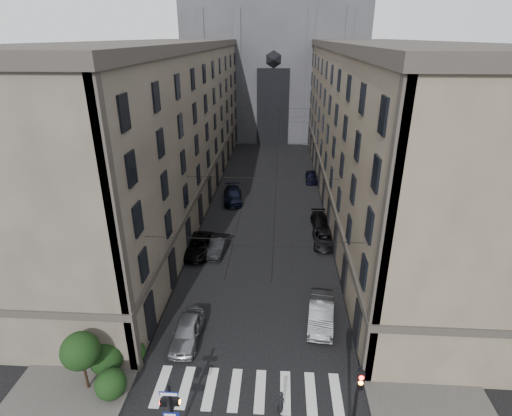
% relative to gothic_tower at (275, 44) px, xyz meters
% --- Properties ---
extents(sidewalk_left, '(7.00, 80.00, 0.15)m').
position_rel_gothic_tower_xyz_m(sidewalk_left, '(-10.50, -38.96, -17.72)').
color(sidewalk_left, '#383533').
rests_on(sidewalk_left, ground).
extents(sidewalk_right, '(7.00, 80.00, 0.15)m').
position_rel_gothic_tower_xyz_m(sidewalk_right, '(10.50, -38.96, -17.72)').
color(sidewalk_right, '#383533').
rests_on(sidewalk_right, ground).
extents(zebra_crossing, '(11.00, 3.20, 0.01)m').
position_rel_gothic_tower_xyz_m(zebra_crossing, '(0.00, -69.96, -17.79)').
color(zebra_crossing, beige).
rests_on(zebra_crossing, ground).
extents(building_left, '(13.60, 60.60, 18.85)m').
position_rel_gothic_tower_xyz_m(building_left, '(-13.44, -38.96, -8.45)').
color(building_left, '#494238').
rests_on(building_left, ground).
extents(building_right, '(13.60, 60.60, 18.85)m').
position_rel_gothic_tower_xyz_m(building_right, '(13.44, -38.96, -8.45)').
color(building_right, brown).
rests_on(building_right, ground).
extents(gothic_tower, '(35.00, 23.00, 58.00)m').
position_rel_gothic_tower_xyz_m(gothic_tower, '(0.00, 0.00, 0.00)').
color(gothic_tower, '#2D2D33').
rests_on(gothic_tower, ground).
extents(pedestrian_signal_left, '(1.02, 0.38, 4.00)m').
position_rel_gothic_tower_xyz_m(pedestrian_signal_left, '(-3.51, -73.46, -15.48)').
color(pedestrian_signal_left, black).
rests_on(pedestrian_signal_left, ground).
extents(traffic_light_right, '(0.34, 0.50, 5.20)m').
position_rel_gothic_tower_xyz_m(traffic_light_right, '(5.60, -73.04, -14.51)').
color(traffic_light_right, black).
rests_on(traffic_light_right, ground).
extents(shrub_cluster, '(3.90, 4.40, 3.90)m').
position_rel_gothic_tower_xyz_m(shrub_cluster, '(-8.72, -69.95, -16.00)').
color(shrub_cluster, black).
rests_on(shrub_cluster, sidewalk_left).
extents(tram_wires, '(14.00, 60.00, 0.43)m').
position_rel_gothic_tower_xyz_m(tram_wires, '(0.00, -39.33, -10.55)').
color(tram_wires, black).
rests_on(tram_wires, ground).
extents(car_left_near, '(1.95, 4.66, 1.57)m').
position_rel_gothic_tower_xyz_m(car_left_near, '(-4.49, -65.93, -17.01)').
color(car_left_near, slate).
rests_on(car_left_near, ground).
extents(car_left_midnear, '(1.89, 4.45, 1.43)m').
position_rel_gothic_tower_xyz_m(car_left_midnear, '(-4.24, -53.72, -17.09)').
color(car_left_midnear, black).
rests_on(car_left_midnear, ground).
extents(car_left_midfar, '(2.96, 5.62, 1.51)m').
position_rel_gothic_tower_xyz_m(car_left_midfar, '(-6.07, -53.88, -17.04)').
color(car_left_midfar, black).
rests_on(car_left_midfar, ground).
extents(car_left_far, '(3.00, 5.81, 1.61)m').
position_rel_gothic_tower_xyz_m(car_left_far, '(-4.28, -40.66, -16.99)').
color(car_left_far, black).
rests_on(car_left_far, ground).
extents(car_right_near, '(2.25, 5.17, 1.65)m').
position_rel_gothic_tower_xyz_m(car_right_near, '(4.84, -63.55, -16.97)').
color(car_right_near, gray).
rests_on(car_right_near, ground).
extents(car_right_midnear, '(2.24, 4.67, 1.28)m').
position_rel_gothic_tower_xyz_m(car_right_midnear, '(6.20, -51.51, -17.16)').
color(car_right_midnear, black).
rests_on(car_right_midnear, ground).
extents(car_right_midfar, '(2.14, 4.74, 1.35)m').
position_rel_gothic_tower_xyz_m(car_right_midfar, '(6.20, -47.60, -17.12)').
color(car_right_midfar, black).
rests_on(car_right_midfar, ground).
extents(car_right_far, '(1.79, 4.26, 1.44)m').
position_rel_gothic_tower_xyz_m(car_right_far, '(6.20, -32.47, -17.08)').
color(car_right_far, black).
rests_on(car_right_far, ground).
extents(pedestrian, '(0.41, 0.60, 1.62)m').
position_rel_gothic_tower_xyz_m(pedestrian, '(1.99, -71.43, -16.99)').
color(pedestrian, black).
rests_on(pedestrian, ground).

